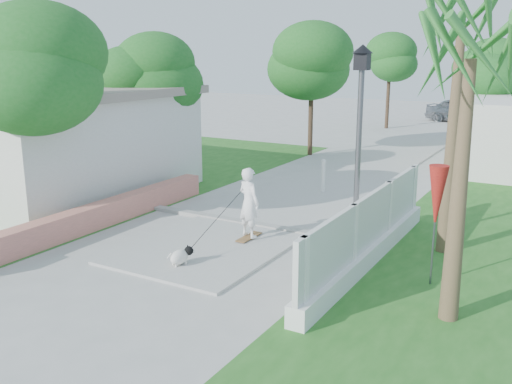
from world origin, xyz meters
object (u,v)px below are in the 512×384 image
Objects in this scene: bollard at (323,175)px; patio_umbrella at (437,198)px; street_lamp at (359,143)px; skateboarder at (237,208)px; parked_car at (463,111)px; dog at (181,256)px.

bollard is 7.25m from patio_umbrella.
bollard is (-2.70, 4.50, -1.84)m from street_lamp.
bollard is 5.37m from skateboarder.
street_lamp is 4.07× the size of bollard.
patio_umbrella is at bearing -156.51° from parked_car.
patio_umbrella is 0.96× the size of skateboarder.
dog is at bearing -135.94° from street_lamp.
parked_car reaches higher than dog.
dog is 27.68m from parked_car.
patio_umbrella is 4.48m from skateboarder.
parked_car is (-2.39, 25.02, -1.68)m from street_lamp.
parked_car is at bearing 99.36° from patio_umbrella.
skateboarder reaches higher than dog.
dog is at bearing -90.35° from bollard.
patio_umbrella is 3.82× the size of dog.
skateboarder is at bearing 178.16° from patio_umbrella.
street_lamp is 4.40m from dog.
patio_umbrella is at bearing 44.15° from dog.
patio_umbrella is (1.90, -1.00, -0.74)m from street_lamp.
skateboarder is at bearing -161.03° from street_lamp.
bollard is 0.46× the size of skateboarder.
patio_umbrella reaches higher than bollard.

